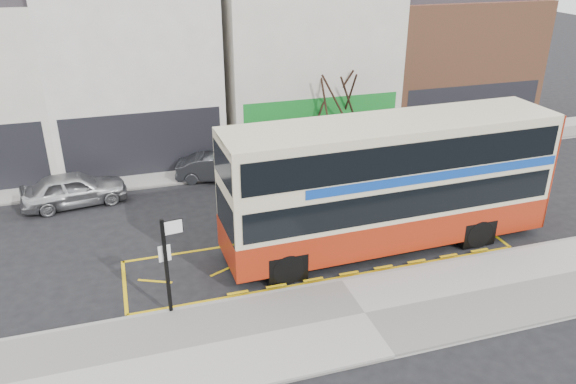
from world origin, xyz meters
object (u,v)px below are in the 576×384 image
object	(u,v)px
double_decker_bus	(390,182)
car_silver	(74,189)
bus_stop_post	(168,257)
car_white	(479,145)
street_tree_right	(338,84)
car_grey	(217,168)

from	to	relation	value
double_decker_bus	car_silver	distance (m)	13.52
double_decker_bus	bus_stop_post	distance (m)	8.48
car_silver	car_white	bearing A→B (deg)	-97.99
double_decker_bus	street_tree_right	bearing A→B (deg)	79.08
bus_stop_post	street_tree_right	distance (m)	14.74
car_silver	car_white	distance (m)	20.07
car_grey	street_tree_right	xyz separation A→B (m)	(6.45, 0.93, 3.35)
bus_stop_post	car_white	distance (m)	19.15
car_grey	car_white	distance (m)	13.75
bus_stop_post	car_grey	distance (m)	10.61
double_decker_bus	street_tree_right	distance (m)	9.17
car_grey	street_tree_right	bearing A→B (deg)	-67.50
bus_stop_post	car_grey	xyz separation A→B (m)	(3.27, 9.99, -1.41)
street_tree_right	double_decker_bus	bearing A→B (deg)	-99.43
car_silver	street_tree_right	distance (m)	13.35
double_decker_bus	bus_stop_post	bearing A→B (deg)	-168.00
car_white	car_silver	bearing A→B (deg)	83.73
double_decker_bus	bus_stop_post	xyz separation A→B (m)	(-8.23, -1.98, -0.53)
bus_stop_post	car_grey	bearing A→B (deg)	64.48
car_silver	car_white	world-z (taller)	car_silver
double_decker_bus	car_white	distance (m)	11.23
double_decker_bus	car_silver	world-z (taller)	double_decker_bus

